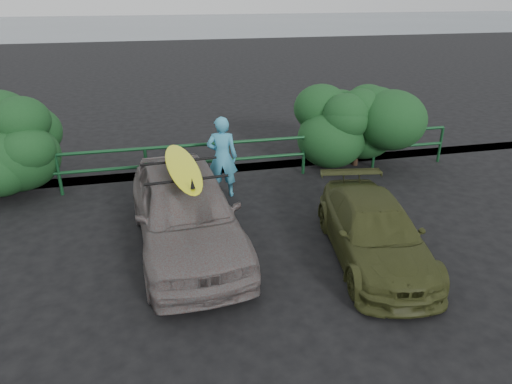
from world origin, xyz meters
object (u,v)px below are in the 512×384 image
olive_vehicle (374,231)px  sedan (186,210)px  guardrail (188,164)px  man (222,157)px  surfboard (183,167)px

olive_vehicle → sedan: bearing=169.6°
guardrail → olive_vehicle: (2.91, -4.20, 0.01)m
sedan → olive_vehicle: 3.42m
sedan → man: size_ratio=2.37×
man → surfboard: (-1.04, -2.19, 0.67)m
surfboard → sedan: bearing=79.1°
guardrail → sedan: sedan is taller
guardrail → surfboard: surfboard is taller
olive_vehicle → man: size_ratio=1.94×
guardrail → man: (0.73, -0.87, 0.43)m
guardrail → olive_vehicle: olive_vehicle is taller
man → sedan: bearing=77.5°
sedan → surfboard: 0.85m
man → guardrail: bearing=-37.2°
guardrail → man: 1.21m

